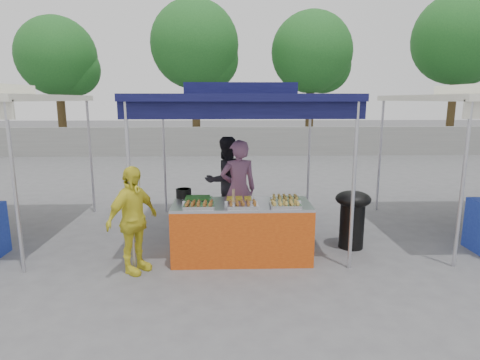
{
  "coord_description": "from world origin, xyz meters",
  "views": [
    {
      "loc": [
        -0.21,
        -5.73,
        2.33
      ],
      "look_at": [
        0.0,
        0.6,
        1.05
      ],
      "focal_mm": 30.0,
      "sensor_mm": 36.0,
      "label": 1
    }
  ],
  "objects_px": {
    "vendor_table": "(242,231)",
    "helper_man": "(225,181)",
    "wok_burner": "(352,214)",
    "vendor_woman": "(238,189)",
    "cooking_pot": "(184,193)",
    "customer_person": "(133,220)"
  },
  "relations": [
    {
      "from": "vendor_table",
      "to": "helper_man",
      "type": "relative_size",
      "value": 1.21
    },
    {
      "from": "wok_burner",
      "to": "vendor_woman",
      "type": "distance_m",
      "value": 1.89
    },
    {
      "from": "vendor_table",
      "to": "cooking_pot",
      "type": "distance_m",
      "value": 1.07
    },
    {
      "from": "vendor_woman",
      "to": "cooking_pot",
      "type": "bearing_deg",
      "value": 23.45
    },
    {
      "from": "vendor_woman",
      "to": "helper_man",
      "type": "bearing_deg",
      "value": -85.48
    },
    {
      "from": "helper_man",
      "to": "customer_person",
      "type": "distance_m",
      "value": 2.51
    },
    {
      "from": "vendor_table",
      "to": "customer_person",
      "type": "distance_m",
      "value": 1.57
    },
    {
      "from": "wok_burner",
      "to": "customer_person",
      "type": "height_order",
      "value": "customer_person"
    },
    {
      "from": "cooking_pot",
      "to": "wok_burner",
      "type": "distance_m",
      "value": 2.67
    },
    {
      "from": "vendor_table",
      "to": "wok_burner",
      "type": "height_order",
      "value": "wok_burner"
    },
    {
      "from": "helper_man",
      "to": "customer_person",
      "type": "height_order",
      "value": "helper_man"
    },
    {
      "from": "vendor_table",
      "to": "wok_burner",
      "type": "relative_size",
      "value": 2.15
    },
    {
      "from": "vendor_table",
      "to": "helper_man",
      "type": "distance_m",
      "value": 1.82
    },
    {
      "from": "vendor_table",
      "to": "customer_person",
      "type": "bearing_deg",
      "value": -164.11
    },
    {
      "from": "helper_man",
      "to": "vendor_table",
      "type": "bearing_deg",
      "value": 72.01
    },
    {
      "from": "cooking_pot",
      "to": "helper_man",
      "type": "bearing_deg",
      "value": 65.47
    },
    {
      "from": "vendor_woman",
      "to": "customer_person",
      "type": "relative_size",
      "value": 1.14
    },
    {
      "from": "helper_man",
      "to": "cooking_pot",
      "type": "bearing_deg",
      "value": 39.72
    },
    {
      "from": "vendor_woman",
      "to": "helper_man",
      "type": "height_order",
      "value": "vendor_woman"
    },
    {
      "from": "vendor_table",
      "to": "helper_man",
      "type": "xyz_separation_m",
      "value": [
        -0.24,
        1.76,
        0.4
      ]
    },
    {
      "from": "cooking_pot",
      "to": "customer_person",
      "type": "relative_size",
      "value": 0.16
    },
    {
      "from": "cooking_pot",
      "to": "helper_man",
      "type": "xyz_separation_m",
      "value": [
        0.63,
        1.39,
        -0.09
      ]
    }
  ]
}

